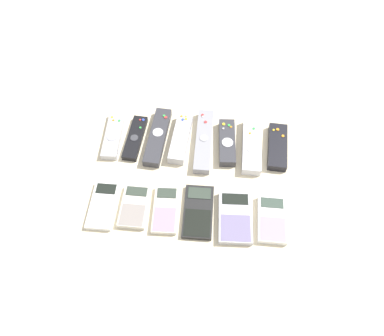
{
  "coord_description": "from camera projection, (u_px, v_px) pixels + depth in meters",
  "views": [
    {
      "loc": [
        0.05,
        -0.51,
        0.87
      ],
      "look_at": [
        0.0,
        0.03,
        0.01
      ],
      "focal_mm": 35.0,
      "sensor_mm": 36.0,
      "label": 1
    }
  ],
  "objects": [
    {
      "name": "remote_3",
      "position": [
        181.0,
        138.0,
        1.07
      ],
      "size": [
        0.06,
        0.17,
        0.03
      ],
      "rotation": [
        0.0,
        0.0,
        -0.07
      ],
      "color": "#B7B7BC",
      "rests_on": "ground_plane"
    },
    {
      "name": "remote_2",
      "position": [
        158.0,
        137.0,
        1.08
      ],
      "size": [
        0.06,
        0.2,
        0.03
      ],
      "rotation": [
        0.0,
        0.0,
        -0.06
      ],
      "color": "#333338",
      "rests_on": "ground_plane"
    },
    {
      "name": "calculator_5",
      "position": [
        272.0,
        220.0,
        0.94
      ],
      "size": [
        0.07,
        0.13,
        0.02
      ],
      "rotation": [
        0.0,
        0.0,
        0.0
      ],
      "color": "silver",
      "rests_on": "ground_plane"
    },
    {
      "name": "calculator_4",
      "position": [
        235.0,
        217.0,
        0.94
      ],
      "size": [
        0.09,
        0.14,
        0.02
      ],
      "rotation": [
        0.0,
        0.0,
        0.05
      ],
      "color": "#B2B2B7",
      "rests_on": "ground_plane"
    },
    {
      "name": "remote_5",
      "position": [
        227.0,
        142.0,
        1.07
      ],
      "size": [
        0.05,
        0.15,
        0.03
      ],
      "rotation": [
        0.0,
        0.0,
        0.06
      ],
      "color": "#333338",
      "rests_on": "ground_plane"
    },
    {
      "name": "remote_6",
      "position": [
        252.0,
        146.0,
        1.06
      ],
      "size": [
        0.05,
        0.18,
        0.03
      ],
      "rotation": [
        0.0,
        0.0,
        0.0
      ],
      "color": "silver",
      "rests_on": "ground_plane"
    },
    {
      "name": "remote_7",
      "position": [
        277.0,
        147.0,
        1.06
      ],
      "size": [
        0.06,
        0.15,
        0.03
      ],
      "rotation": [
        0.0,
        0.0,
        -0.05
      ],
      "color": "black",
      "rests_on": "ground_plane"
    },
    {
      "name": "ground_plane",
      "position": [
        191.0,
        181.0,
        1.01
      ],
      "size": [
        3.0,
        3.0,
        0.0
      ],
      "primitive_type": "plane",
      "color": "beige"
    },
    {
      "name": "calculator_0",
      "position": [
        103.0,
        205.0,
        0.96
      ],
      "size": [
        0.07,
        0.13,
        0.02
      ],
      "rotation": [
        0.0,
        0.0,
        0.01
      ],
      "color": "silver",
      "rests_on": "ground_plane"
    },
    {
      "name": "remote_0",
      "position": [
        113.0,
        135.0,
        1.08
      ],
      "size": [
        0.05,
        0.16,
        0.02
      ],
      "rotation": [
        0.0,
        0.0,
        0.04
      ],
      "color": "#B7B7BC",
      "rests_on": "ground_plane"
    },
    {
      "name": "calculator_2",
      "position": [
        166.0,
        210.0,
        0.96
      ],
      "size": [
        0.07,
        0.13,
        0.02
      ],
      "rotation": [
        0.0,
        0.0,
        0.05
      ],
      "color": "beige",
      "rests_on": "ground_plane"
    },
    {
      "name": "remote_4",
      "position": [
        204.0,
        141.0,
        1.07
      ],
      "size": [
        0.05,
        0.21,
        0.02
      ],
      "rotation": [
        0.0,
        0.0,
        0.01
      ],
      "color": "gray",
      "rests_on": "ground_plane"
    },
    {
      "name": "remote_1",
      "position": [
        135.0,
        138.0,
        1.08
      ],
      "size": [
        0.05,
        0.15,
        0.02
      ],
      "rotation": [
        0.0,
        0.0,
        -0.06
      ],
      "color": "black",
      "rests_on": "ground_plane"
    },
    {
      "name": "calculator_1",
      "position": [
        135.0,
        207.0,
        0.96
      ],
      "size": [
        0.07,
        0.12,
        0.02
      ],
      "rotation": [
        0.0,
        0.0,
        0.0
      ],
      "color": "beige",
      "rests_on": "ground_plane"
    },
    {
      "name": "calculator_3",
      "position": [
        198.0,
        212.0,
        0.96
      ],
      "size": [
        0.08,
        0.15,
        0.01
      ],
      "rotation": [
        0.0,
        0.0,
        0.02
      ],
      "color": "black",
      "rests_on": "ground_plane"
    }
  ]
}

